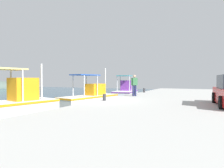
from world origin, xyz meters
name	(u,v)px	position (x,y,z in m)	size (l,w,h in m)	color
quay_pier	(182,111)	(0.00, -5.00, 0.40)	(36.00, 10.00, 0.80)	#B2B2AD
fishing_boat_nearest	(15,105)	(-4.22, 2.99, 0.75)	(4.86, 2.80, 3.08)	white
fishing_boat_second	(90,97)	(2.52, 2.54, 0.62)	(5.94, 2.74, 3.18)	silver
fishing_boat_third	(126,92)	(9.65, 2.27, 0.67)	(5.08, 2.75, 2.67)	white
fisherman_standing	(134,84)	(3.46, -1.02, 1.74)	(0.48, 0.43, 1.70)	#1E234C
mooring_bollard_second	(104,97)	(-0.49, -0.45, 1.01)	(0.21, 0.21, 0.43)	#333338
mooring_bollard_third	(134,92)	(4.95, -0.45, 0.98)	(0.23, 0.23, 0.37)	#333338
mooring_bollard_fourth	(144,90)	(8.01, -0.45, 1.01)	(0.22, 0.22, 0.42)	#333338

